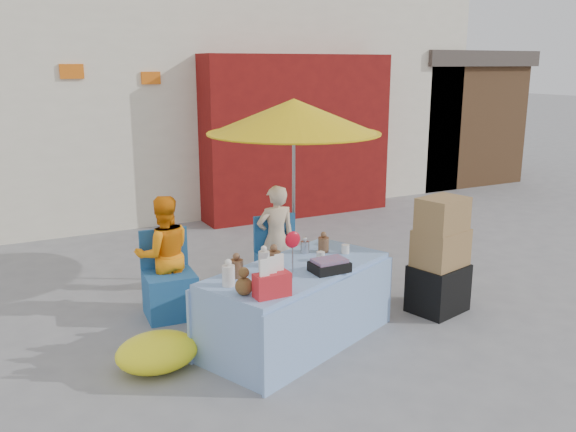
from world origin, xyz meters
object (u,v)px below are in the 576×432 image
chair_right (282,272)px  umbrella (294,117)px  market_table (297,304)px  box_stack (440,260)px  vendor_orange (164,255)px  chair_left (170,291)px  vendor_beige (276,239)px

chair_right → umbrella: umbrella is taller
market_table → umbrella: 2.19m
box_stack → vendor_orange: bearing=152.4°
market_table → box_stack: (1.61, -0.04, 0.18)m
chair_left → chair_right: bearing=4.8°
chair_right → vendor_beige: size_ratio=0.71×
chair_left → umbrella: umbrella is taller
umbrella → chair_right: bearing=-136.4°
chair_left → vendor_orange: vendor_orange is taller
chair_left → box_stack: size_ratio=0.72×
vendor_orange → vendor_beige: (1.25, 0.00, -0.00)m
vendor_beige → umbrella: (0.30, 0.15, 1.30)m
umbrella → box_stack: 2.16m
market_table → vendor_beige: 1.33m
chair_left → vendor_beige: (1.25, 0.13, 0.34)m
vendor_beige → umbrella: 1.34m
market_table → chair_right: market_table is taller
vendor_orange → umbrella: bearing=-169.7°
chair_right → market_table: bearing=-105.7°
market_table → umbrella: (0.71, 1.39, 1.53)m
vendor_orange → vendor_beige: 1.25m
vendor_orange → umbrella: 2.02m
vendor_beige → box_stack: size_ratio=1.00×
vendor_beige → umbrella: size_ratio=0.57×
chair_right → box_stack: bearing=-39.0°
umbrella → market_table: bearing=-117.1°
chair_left → umbrella: 2.27m
vendor_orange → chair_right: bearing=178.7°
box_stack → chair_left: bearing=154.9°
vendor_orange → umbrella: size_ratio=0.57×
chair_right → vendor_orange: 1.30m
chair_left → umbrella: (1.55, 0.28, 1.64)m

